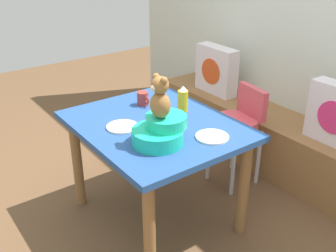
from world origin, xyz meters
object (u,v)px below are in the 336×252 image
(ketchup_bottle, at_px, (183,100))
(dinner_plate_far, at_px, (212,137))
(pillow_floral_left, at_px, (216,70))
(coffee_mug, at_px, (143,99))
(dining_table, at_px, (156,139))
(dinner_plate_near, at_px, (122,127))
(teddy_bear, at_px, (160,98))
(highchair, at_px, (237,123))
(infant_seat_teal, at_px, (160,131))

(ketchup_bottle, xyz_separation_m, dinner_plate_far, (0.41, -0.10, -0.08))
(pillow_floral_left, height_order, coffee_mug, pillow_floral_left)
(dining_table, distance_m, dinner_plate_near, 0.25)
(coffee_mug, height_order, dinner_plate_far, coffee_mug)
(dining_table, bearing_deg, ketchup_bottle, 99.51)
(pillow_floral_left, distance_m, dinner_plate_far, 1.50)
(teddy_bear, distance_m, dinner_plate_far, 0.41)
(highchair, bearing_deg, pillow_floral_left, 149.51)
(dinner_plate_near, distance_m, dinner_plate_far, 0.56)
(pillow_floral_left, bearing_deg, infant_seat_teal, -53.99)
(dinner_plate_near, bearing_deg, dining_table, 72.14)
(pillow_floral_left, bearing_deg, teddy_bear, -54.00)
(highchair, xyz_separation_m, ketchup_bottle, (-0.03, -0.52, 0.31))
(coffee_mug, bearing_deg, infant_seat_teal, -22.84)
(dining_table, bearing_deg, highchair, 90.97)
(coffee_mug, bearing_deg, ketchup_bottle, 31.16)
(highchair, relative_size, coffee_mug, 6.58)
(teddy_bear, bearing_deg, dinner_plate_far, 64.60)
(teddy_bear, distance_m, coffee_mug, 0.62)
(highchair, xyz_separation_m, infant_seat_teal, (0.25, -0.89, 0.29))
(dining_table, bearing_deg, dinner_plate_far, 23.15)
(ketchup_bottle, relative_size, dinner_plate_near, 0.92)
(infant_seat_teal, bearing_deg, dining_table, 151.98)
(dining_table, bearing_deg, coffee_mug, 161.50)
(dinner_plate_far, bearing_deg, coffee_mug, -175.13)
(teddy_bear, bearing_deg, dinner_plate_near, -164.95)
(dining_table, bearing_deg, infant_seat_teal, -28.02)
(dining_table, height_order, ketchup_bottle, ketchup_bottle)
(dinner_plate_near, relative_size, dinner_plate_far, 1.00)
(infant_seat_teal, height_order, coffee_mug, infant_seat_teal)
(teddy_bear, bearing_deg, ketchup_bottle, 126.00)
(dinner_plate_far, bearing_deg, dinner_plate_near, -140.10)
(pillow_floral_left, height_order, infant_seat_teal, same)
(infant_seat_teal, xyz_separation_m, coffee_mug, (-0.53, 0.22, -0.02))
(ketchup_bottle, bearing_deg, pillow_floral_left, 126.00)
(dinner_plate_far, bearing_deg, dining_table, -156.85)
(highchair, height_order, ketchup_bottle, ketchup_bottle)
(pillow_floral_left, bearing_deg, dining_table, -58.77)
(highchair, relative_size, teddy_bear, 3.16)
(infant_seat_teal, xyz_separation_m, teddy_bear, (0.00, -0.00, 0.21))
(teddy_bear, height_order, coffee_mug, teddy_bear)
(highchair, bearing_deg, infant_seat_teal, -74.61)
(pillow_floral_left, height_order, dinner_plate_far, pillow_floral_left)
(highchair, distance_m, infant_seat_teal, 0.97)
(dining_table, relative_size, infant_seat_teal, 3.37)
(dining_table, xyz_separation_m, teddy_bear, (0.23, -0.12, 0.39))
(highchair, xyz_separation_m, teddy_bear, (0.25, -0.90, 0.50))
(teddy_bear, distance_m, dinner_plate_near, 0.41)
(highchair, relative_size, dinner_plate_near, 3.95)
(pillow_floral_left, xyz_separation_m, coffee_mug, (0.42, -1.09, 0.11))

